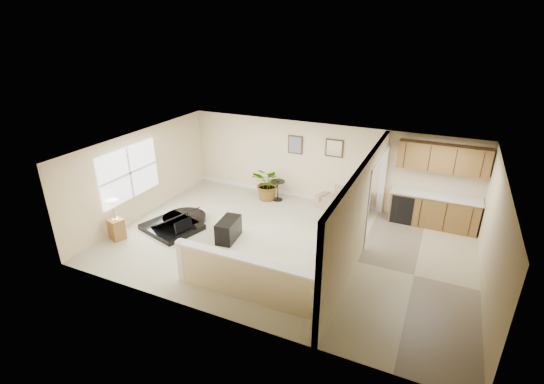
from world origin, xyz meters
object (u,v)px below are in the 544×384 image
at_px(piano_bench, 229,230).
at_px(small_plant, 364,209).
at_px(accent_table, 278,188).
at_px(palm_plant, 269,184).
at_px(lamp_stand, 116,223).
at_px(loveseat, 343,199).
at_px(piano, 172,209).

height_order(piano_bench, small_plant, small_plant).
height_order(accent_table, palm_plant, palm_plant).
bearing_deg(accent_table, lamp_stand, -125.27).
height_order(accent_table, small_plant, accent_table).
distance_m(small_plant, lamp_stand, 6.89).
bearing_deg(loveseat, piano, -123.43).
height_order(piano_bench, loveseat, loveseat).
bearing_deg(accent_table, piano, -123.47).
bearing_deg(loveseat, piano_bench, -107.73).
bearing_deg(piano_bench, piano, -177.90).
xyz_separation_m(piano, piano_bench, (1.73, 0.06, -0.29)).
xyz_separation_m(accent_table, small_plant, (2.77, 0.00, -0.18)).
distance_m(piano_bench, palm_plant, 2.73).
bearing_deg(piano_bench, small_plant, 43.75).
xyz_separation_m(piano_bench, lamp_stand, (-2.67, -1.20, 0.19)).
xyz_separation_m(piano_bench, palm_plant, (-0.11, 2.71, 0.26)).
bearing_deg(lamp_stand, piano, 50.53).
height_order(piano, lamp_stand, piano).
height_order(palm_plant, small_plant, palm_plant).
bearing_deg(piano, lamp_stand, -113.58).
bearing_deg(small_plant, lamp_stand, -144.39).
bearing_deg(small_plant, loveseat, 162.39).
height_order(piano, palm_plant, piano).
relative_size(piano, loveseat, 1.12).
xyz_separation_m(piano_bench, small_plant, (2.93, 2.81, -0.04)).
distance_m(piano_bench, lamp_stand, 2.93).
relative_size(piano, small_plant, 3.40).
bearing_deg(small_plant, piano_bench, -136.25).
distance_m(piano_bench, loveseat, 3.76).
xyz_separation_m(loveseat, palm_plant, (-2.33, -0.32, 0.22)).
xyz_separation_m(loveseat, lamp_stand, (-4.89, -4.24, 0.15)).
relative_size(loveseat, accent_table, 2.65).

